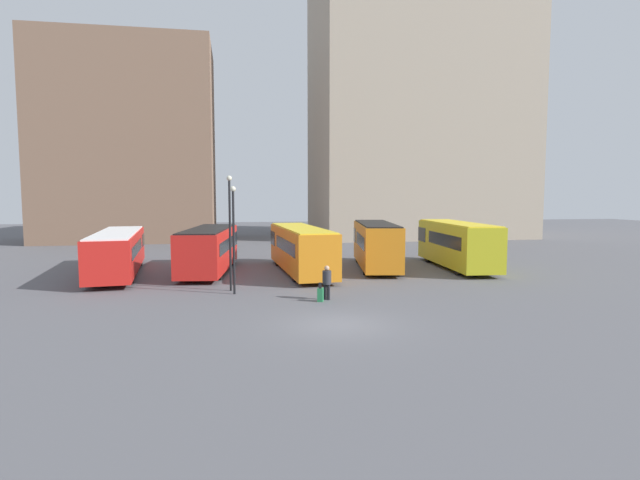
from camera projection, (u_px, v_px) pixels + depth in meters
ground_plane at (339, 325)px, 19.81m from camera, size 160.00×160.00×0.00m
building_block_left at (129, 143)px, 57.22m from camera, size 18.88×11.88×22.32m
building_block_right at (417, 105)px, 62.72m from camera, size 25.57×15.75×33.14m
bus_0 at (118, 251)px, 32.52m from camera, size 3.91×12.69×2.79m
bus_1 at (209, 248)px, 33.46m from camera, size 3.80×10.56×2.96m
bus_2 at (301, 248)px, 33.40m from camera, size 3.14×11.74×3.03m
bus_3 at (376, 244)px, 35.30m from camera, size 4.02×10.00×3.21m
bus_4 at (456, 243)px, 35.42m from camera, size 3.40×10.45×3.25m
traveler at (327, 280)px, 24.51m from camera, size 0.55×0.55×1.70m
suitcase at (320, 295)px, 24.17m from camera, size 0.36×0.41×0.95m
lamp_post_0 at (230, 224)px, 26.62m from camera, size 0.28×0.28×6.18m
lamp_post_1 at (234, 231)px, 25.74m from camera, size 0.28×0.28×5.61m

